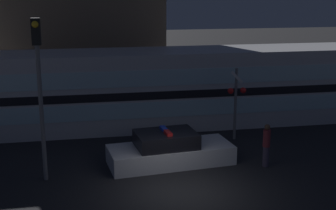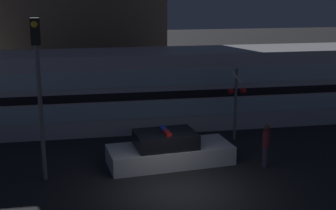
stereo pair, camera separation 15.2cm
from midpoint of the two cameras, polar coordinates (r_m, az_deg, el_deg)
name	(u,v)px [view 1 (the left image)]	position (r m, az deg, el deg)	size (l,w,h in m)	color
ground_plane	(181,193)	(16.15, 1.27, -10.63)	(120.00, 120.00, 0.00)	black
train	(166,88)	(23.27, -0.44, 2.08)	(23.51, 3.13, 3.77)	silver
police_car	(169,151)	(18.46, -0.07, -5.59)	(5.02, 2.38, 1.42)	silver
pedestrian	(266,145)	(18.43, 11.67, -4.78)	(0.29, 0.29, 1.70)	#3F384C
crossing_signal_near	(236,98)	(21.14, 8.09, 0.86)	(0.85, 0.34, 3.29)	slate
traffic_light_corner	(39,77)	(16.64, -15.70, 3.27)	(0.30, 0.46, 5.78)	slate
building_left	(69,17)	(28.78, -12.11, 10.45)	(10.96, 4.11, 10.06)	brown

